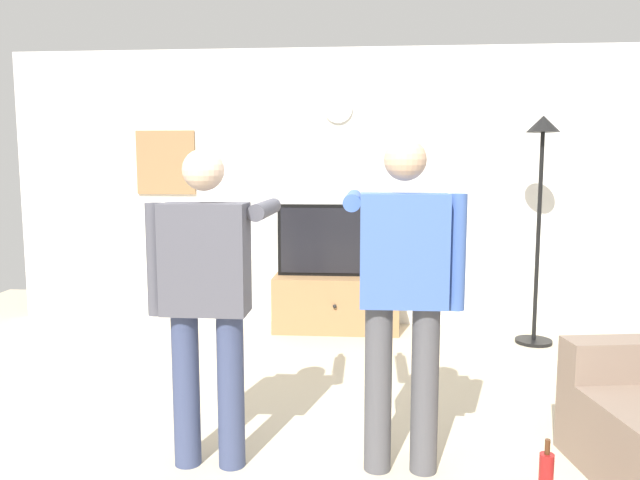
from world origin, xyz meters
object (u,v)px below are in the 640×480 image
Objects in this scene: wall_clock at (338,108)px; floor_lamp at (541,182)px; person_standing_nearer_couch at (403,286)px; television at (336,240)px; tv_stand at (336,304)px; person_standing_nearer_lamp at (207,290)px; framed_picture at (166,162)px.

floor_lamp is at bearing -17.22° from wall_clock.
television is at bearing 100.10° from person_standing_nearer_couch.
tv_stand is at bearing -90.00° from wall_clock.
person_standing_nearer_couch reaches higher than tv_stand.
tv_stand is 0.69× the size of person_standing_nearer_couch.
television is at bearing 78.93° from person_standing_nearer_lamp.
wall_clock reaches higher than floor_lamp.
wall_clock is at bearing 99.27° from person_standing_nearer_couch.
person_standing_nearer_lamp is (-0.53, -2.69, 0.07)m from television.
framed_picture is at bearing 126.97° from person_standing_nearer_couch.
floor_lamp reaches higher than person_standing_nearer_lamp.
wall_clock is 0.16× the size of person_standing_nearer_couch.
person_standing_nearer_couch is (-1.31, -2.36, -0.45)m from floor_lamp.
framed_picture is 3.55m from floor_lamp.
person_standing_nearer_couch is (2.20, -2.92, -0.63)m from framed_picture.
floor_lamp is 3.35m from person_standing_nearer_lamp.
television is 4.05× the size of wall_clock.
tv_stand is 1.88× the size of framed_picture.
person_standing_nearer_couch is (0.48, -2.67, 0.11)m from television.
framed_picture is at bearing 171.78° from television.
wall_clock is 0.14× the size of floor_lamp.
television is 0.67× the size of person_standing_nearer_lamp.
floor_lamp is at bearing -9.05° from framed_picture.
person_standing_nearer_couch reaches higher than person_standing_nearer_lamp.
framed_picture is (-1.72, 0.30, 1.34)m from tv_stand.
television is at bearing -90.00° from wall_clock.
framed_picture is at bearing 112.12° from person_standing_nearer_lamp.
floor_lamp reaches higher than television.
framed_picture is 3.70m from person_standing_nearer_couch.
floor_lamp is at bearing -8.39° from tv_stand.
wall_clock is at bearing 90.00° from tv_stand.
wall_clock is 0.17× the size of person_standing_nearer_lamp.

